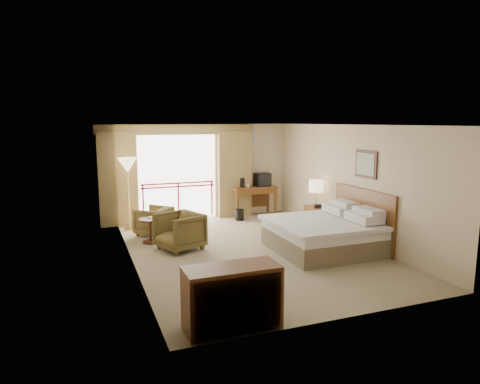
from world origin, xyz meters
name	(u,v)px	position (x,y,z in m)	size (l,w,h in m)	color
floor	(251,250)	(0.00, 0.00, 0.00)	(7.00, 7.00, 0.00)	gray
ceiling	(251,125)	(0.00, 0.00, 2.70)	(7.00, 7.00, 0.00)	white
wall_back	(205,171)	(0.00, 3.50, 1.35)	(5.00, 5.00, 0.00)	beige
wall_front	(347,226)	(0.00, -3.50, 1.35)	(5.00, 5.00, 0.00)	beige
wall_left	(131,196)	(-2.50, 0.00, 1.35)	(7.00, 7.00, 0.00)	beige
wall_right	(350,183)	(2.50, 0.00, 1.35)	(7.00, 7.00, 0.00)	beige
balcony_door	(178,178)	(-0.80, 3.48, 1.20)	(2.40, 2.40, 0.00)	white
balcony_railing	(178,191)	(-0.80, 3.46, 0.81)	(2.09, 0.03, 1.02)	#AE0E11
curtain_left	(118,179)	(-2.45, 3.35, 1.25)	(1.00, 0.26, 2.50)	olive
curtain_right	(234,174)	(0.85, 3.35, 1.25)	(1.00, 0.26, 2.50)	olive
valance	(177,130)	(-0.80, 3.38, 2.55)	(4.40, 0.22, 0.28)	olive
hvac_vent	(247,136)	(1.30, 3.47, 2.35)	(0.50, 0.04, 0.50)	silver
bed	(325,234)	(1.50, -0.60, 0.38)	(2.13, 2.06, 0.97)	brown
headboard	(363,218)	(2.46, -0.60, 0.65)	(0.06, 2.10, 1.30)	#593219
framed_art	(366,164)	(2.47, -0.60, 1.85)	(0.04, 0.72, 0.60)	black
nightstand	(316,219)	(2.19, 0.93, 0.32)	(0.45, 0.54, 0.64)	#593219
table_lamp	(316,187)	(2.19, 0.98, 1.14)	(0.36, 0.36, 0.64)	tan
phone	(318,206)	(2.14, 0.78, 0.68)	(0.17, 0.13, 0.08)	black
desk	(252,193)	(1.40, 3.27, 0.67)	(1.33, 0.64, 0.87)	#593219
tv	(263,180)	(1.70, 3.21, 1.06)	(0.43, 0.35, 0.39)	black
coffee_maker	(242,183)	(1.05, 3.21, 1.00)	(0.13, 0.13, 0.28)	black
cup	(248,186)	(1.20, 3.16, 0.92)	(0.07, 0.07, 0.11)	white
wastebasket	(239,215)	(0.78, 2.74, 0.16)	(0.25, 0.25, 0.31)	black
armchair_far	(154,235)	(-1.75, 2.04, 0.00)	(0.75, 0.77, 0.70)	#4B3D19
armchair_near	(180,249)	(-1.43, 0.60, 0.00)	(0.86, 0.89, 0.81)	#4B3D19
side_table	(150,226)	(-1.94, 1.35, 0.39)	(0.52, 0.52, 0.57)	black
book	(150,219)	(-1.94, 1.35, 0.57)	(0.16, 0.21, 0.02)	white
floor_lamp	(127,168)	(-2.24, 2.81, 1.60)	(0.47, 0.47, 1.86)	tan
dresser	(232,297)	(-1.58, -3.19, 0.43)	(1.30, 0.55, 0.86)	#593219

